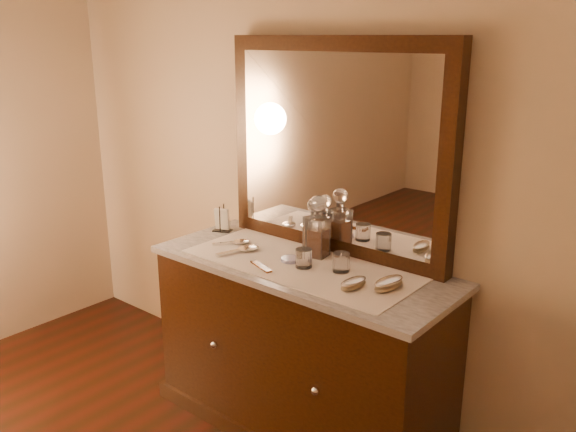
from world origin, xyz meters
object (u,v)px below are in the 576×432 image
(hand_mirror_outer, at_px, (238,242))
(comb, at_px, (261,266))
(decanter_left, at_px, (314,231))
(decanter_right, at_px, (318,233))
(brush_near, at_px, (353,283))
(mirror_frame, at_px, (336,148))
(brush_far, at_px, (389,283))
(hand_mirror_inner, at_px, (245,249))
(napkin_rack, at_px, (222,221))
(pin_dish, at_px, (291,259))
(dresser_cabinet, at_px, (301,350))

(hand_mirror_outer, bearing_deg, comb, -28.31)
(decanter_left, distance_m, decanter_right, 0.07)
(decanter_left, bearing_deg, brush_near, -32.14)
(comb, height_order, decanter_left, decanter_left)
(mirror_frame, bearing_deg, decanter_left, -123.80)
(comb, relative_size, decanter_right, 0.53)
(brush_far, distance_m, hand_mirror_inner, 0.77)
(napkin_rack, bearing_deg, decanter_left, 5.86)
(pin_dish, distance_m, decanter_left, 0.20)
(hand_mirror_inner, bearing_deg, hand_mirror_outer, 151.04)
(hand_mirror_outer, bearing_deg, napkin_rack, 155.06)
(decanter_right, relative_size, brush_far, 1.70)
(napkin_rack, bearing_deg, mirror_frame, 12.87)
(hand_mirror_outer, height_order, hand_mirror_inner, hand_mirror_inner)
(napkin_rack, bearing_deg, hand_mirror_outer, -24.94)
(hand_mirror_outer, bearing_deg, pin_dish, -3.20)
(dresser_cabinet, bearing_deg, pin_dish, -164.20)
(comb, distance_m, hand_mirror_outer, 0.35)
(pin_dish, xyz_separation_m, decanter_left, (-0.00, 0.18, 0.09))
(decanter_right, bearing_deg, pin_dish, -112.75)
(brush_near, bearing_deg, mirror_frame, 135.52)
(decanter_right, xyz_separation_m, brush_near, (0.34, -0.20, -0.09))
(decanter_right, distance_m, hand_mirror_inner, 0.37)
(brush_far, bearing_deg, hand_mirror_outer, 179.64)
(brush_far, bearing_deg, pin_dish, -178.36)
(mirror_frame, bearing_deg, hand_mirror_inner, -136.50)
(mirror_frame, height_order, decanter_left, mirror_frame)
(napkin_rack, relative_size, brush_far, 0.82)
(brush_far, bearing_deg, dresser_cabinet, 179.87)
(pin_dish, bearing_deg, decanter_right, 67.25)
(decanter_left, distance_m, brush_far, 0.54)
(mirror_frame, height_order, hand_mirror_outer, mirror_frame)
(mirror_frame, distance_m, hand_mirror_outer, 0.68)
(decanter_left, bearing_deg, dresser_cabinet, -70.65)
(dresser_cabinet, xyz_separation_m, brush_far, (0.45, -0.00, 0.47))
(decanter_left, bearing_deg, mirror_frame, 56.20)
(pin_dish, bearing_deg, brush_near, -10.35)
(brush_near, height_order, hand_mirror_inner, brush_near)
(brush_far, bearing_deg, napkin_rack, 174.51)
(dresser_cabinet, xyz_separation_m, comb, (-0.11, -0.16, 0.45))
(dresser_cabinet, height_order, hand_mirror_outer, hand_mirror_outer)
(decanter_left, bearing_deg, comb, -98.85)
(comb, height_order, brush_near, brush_near)
(decanter_right, height_order, hand_mirror_inner, decanter_right)
(napkin_rack, distance_m, decanter_left, 0.57)
(decanter_left, distance_m, hand_mirror_inner, 0.34)
(dresser_cabinet, relative_size, napkin_rack, 9.84)
(pin_dish, bearing_deg, mirror_frame, 78.10)
(napkin_rack, height_order, decanter_right, decanter_right)
(comb, xyz_separation_m, brush_near, (0.44, 0.07, 0.02))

